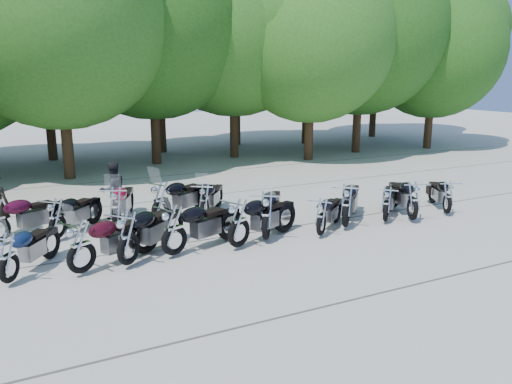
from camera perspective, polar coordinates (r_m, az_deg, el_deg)
name	(u,v)px	position (r m, az deg, el deg)	size (l,w,h in m)	color
ground	(284,249)	(12.11, 3.20, -6.53)	(90.00, 90.00, 0.00)	#9F9B8F
tree_3	(56,14)	(21.34, -21.88, 18.33)	(8.70, 8.70, 10.67)	#3A2614
tree_4	(150,16)	(23.93, -12.00, 19.06)	(9.13, 9.13, 11.20)	#3A2614
tree_5	(233,22)	(25.39, -2.64, 18.82)	(9.04, 9.04, 11.10)	#3A2614
tree_6	(311,37)	(24.63, 6.32, 17.16)	(8.00, 8.00, 9.82)	#3A2614
tree_7	(361,29)	(27.56, 11.93, 17.74)	(8.79, 8.79, 10.79)	#3A2614
tree_8	(434,49)	(30.15, 19.72, 15.11)	(7.53, 7.53, 9.25)	#3A2614
tree_11	(43,44)	(26.41, -23.20, 15.25)	(7.56, 7.56, 9.28)	#3A2614
tree_12	(158,43)	(27.44, -11.13, 16.40)	(7.88, 7.88, 9.67)	#3A2614
tree_13	(236,40)	(30.08, -2.31, 16.92)	(8.31, 8.31, 10.20)	#3A2614
tree_14	(307,45)	(30.75, 5.89, 16.40)	(8.02, 8.02, 9.84)	#3A2614
tree_15	(377,29)	(35.06, 13.72, 17.67)	(9.67, 9.67, 11.86)	#3A2614
motorcycle_0	(8,257)	(11.04, -26.51, -6.62)	(0.65, 2.13, 1.21)	#0C1A38
motorcycle_1	(81,245)	(10.94, -19.40, -5.77)	(0.72, 2.37, 1.34)	black
motorcycle_2	(128,237)	(11.10, -14.44, -4.95)	(0.76, 2.50, 1.41)	black
motorcycle_3	(174,229)	(11.48, -9.37, -4.17)	(0.75, 2.45, 1.38)	black
motorcycle_4	(239,221)	(11.85, -1.99, -3.37)	(0.76, 2.50, 1.41)	black
motorcycle_5	(266,214)	(12.38, 1.20, -2.53)	(0.78, 2.58, 1.46)	black
motorcycle_6	(322,216)	(12.86, 7.50, -2.71)	(0.63, 2.06, 1.16)	black
motorcycle_7	(346,204)	(13.62, 10.30, -1.38)	(0.76, 2.49, 1.41)	black
motorcycle_8	(387,203)	(14.44, 14.69, -1.24)	(0.63, 2.09, 1.18)	black
motorcycle_9	(413,199)	(14.75, 17.52, -0.82)	(0.72, 2.35, 1.33)	black
motorcycle_10	(448,196)	(15.83, 21.07, -0.45)	(0.63, 2.08, 1.17)	black
motorcycle_12	(57,217)	(13.45, -21.83, -2.69)	(0.67, 2.20, 1.24)	black
motorcycle_13	(116,206)	(13.84, -15.71, -1.58)	(0.72, 2.37, 1.34)	maroon
motorcycle_14	(161,200)	(14.07, -10.80, -0.94)	(0.76, 2.48, 1.40)	black
motorcycle_15	(204,200)	(14.37, -5.92, -0.91)	(0.64, 2.12, 1.20)	black
rider_1	(113,190)	(15.02, -16.01, 0.19)	(0.81, 0.63, 1.67)	black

